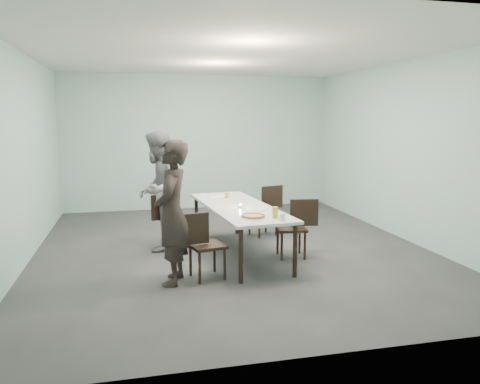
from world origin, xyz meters
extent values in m
plane|color=#333335|center=(0.00, 0.00, 0.00)|extent=(7.00, 7.00, 0.00)
cube|color=#A5D0C5|center=(0.00, 3.50, 1.50)|extent=(6.00, 0.02, 3.00)
cube|color=#A5D0C5|center=(0.00, -3.50, 1.50)|extent=(6.00, 0.02, 3.00)
cube|color=#A5D0C5|center=(-3.00, 0.00, 1.50)|extent=(0.02, 7.00, 3.00)
cube|color=#A5D0C5|center=(3.00, 0.00, 1.50)|extent=(0.02, 7.00, 3.00)
cube|color=white|center=(0.00, 0.00, 3.00)|extent=(6.00, 7.00, 0.02)
cube|color=white|center=(0.04, -0.33, 0.73)|extent=(1.13, 2.67, 0.04)
cylinder|color=black|center=(-0.22, -1.58, 0.35)|extent=(0.06, 0.06, 0.71)
cylinder|color=black|center=(-0.44, 0.85, 0.35)|extent=(0.06, 0.06, 0.71)
cylinder|color=black|center=(0.52, -1.51, 0.35)|extent=(0.06, 0.06, 0.71)
cylinder|color=black|center=(0.30, 0.92, 0.35)|extent=(0.06, 0.06, 0.71)
cube|color=black|center=(-0.59, -1.28, 0.43)|extent=(0.50, 0.50, 0.04)
cube|color=black|center=(-0.78, -1.32, 0.67)|extent=(0.42, 0.13, 0.40)
cylinder|color=black|center=(-0.72, -1.48, 0.21)|extent=(0.04, 0.04, 0.41)
cylinder|color=black|center=(-0.80, -1.15, 0.21)|extent=(0.04, 0.04, 0.41)
cylinder|color=black|center=(-0.39, -1.41, 0.21)|extent=(0.04, 0.04, 0.41)
cylinder|color=black|center=(-0.46, -1.08, 0.21)|extent=(0.04, 0.04, 0.41)
cube|color=black|center=(-0.85, 0.30, 0.43)|extent=(0.52, 0.52, 0.04)
cube|color=black|center=(-1.03, 0.24, 0.67)|extent=(0.42, 0.15, 0.40)
cylinder|color=black|center=(-0.96, 0.09, 0.21)|extent=(0.04, 0.04, 0.41)
cylinder|color=black|center=(-1.05, 0.41, 0.21)|extent=(0.04, 0.04, 0.41)
cylinder|color=black|center=(-0.64, 0.18, 0.21)|extent=(0.04, 0.04, 0.41)
cylinder|color=black|center=(-0.73, 0.50, 0.21)|extent=(0.04, 0.04, 0.41)
cube|color=black|center=(0.77, -0.65, 0.43)|extent=(0.47, 0.47, 0.04)
cube|color=black|center=(0.95, -0.68, 0.67)|extent=(0.42, 0.10, 0.40)
cylinder|color=black|center=(0.96, -0.51, 0.21)|extent=(0.04, 0.04, 0.41)
cylinder|color=black|center=(0.91, -0.84, 0.21)|extent=(0.04, 0.04, 0.41)
cylinder|color=black|center=(0.62, -0.46, 0.21)|extent=(0.04, 0.04, 0.41)
cylinder|color=black|center=(0.58, -0.80, 0.21)|extent=(0.04, 0.04, 0.41)
cube|color=black|center=(0.71, 0.69, 0.43)|extent=(0.52, 0.52, 0.04)
cube|color=black|center=(0.89, 0.74, 0.67)|extent=(0.42, 0.15, 0.40)
cylinder|color=black|center=(0.83, 0.90, 0.21)|extent=(0.04, 0.04, 0.41)
cylinder|color=black|center=(0.92, 0.57, 0.21)|extent=(0.04, 0.04, 0.41)
cylinder|color=black|center=(0.50, 0.81, 0.21)|extent=(0.04, 0.04, 0.41)
cylinder|color=black|center=(0.59, 0.48, 0.21)|extent=(0.04, 0.04, 0.41)
imported|color=black|center=(-1.04, -1.36, 0.90)|extent=(0.58, 0.74, 1.80)
imported|color=gray|center=(-1.11, 0.24, 0.93)|extent=(0.97, 1.09, 1.87)
cylinder|color=white|center=(0.04, -1.20, 0.76)|extent=(0.34, 0.34, 0.01)
cylinder|color=#E0C17F|center=(0.04, -1.20, 0.77)|extent=(0.30, 0.30, 0.01)
torus|color=brown|center=(0.04, -1.20, 0.77)|extent=(0.32, 0.32, 0.03)
cylinder|color=white|center=(0.25, -0.75, 0.76)|extent=(0.18, 0.18, 0.01)
cylinder|color=gold|center=(0.31, -1.30, 0.82)|extent=(0.08, 0.08, 0.15)
cylinder|color=silver|center=(0.35, -1.46, 0.80)|extent=(0.08, 0.08, 0.09)
cylinder|color=silver|center=(0.03, -0.49, 0.77)|extent=(0.06, 0.06, 0.03)
cylinder|color=orange|center=(0.03, -0.49, 0.79)|extent=(0.04, 0.04, 0.01)
cylinder|color=gold|center=(0.00, 0.39, 0.79)|extent=(0.07, 0.07, 0.08)
cube|color=silver|center=(-0.12, 0.50, 0.75)|extent=(0.32, 0.25, 0.01)
camera|label=1|loc=(-1.51, -7.05, 2.06)|focal=35.00mm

